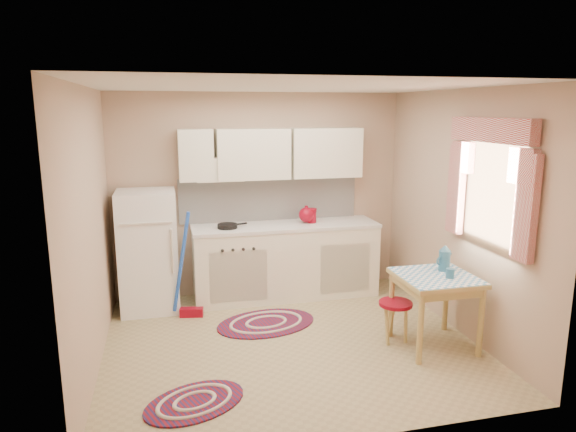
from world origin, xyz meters
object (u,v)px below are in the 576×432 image
(fridge, at_px, (148,251))
(stool, at_px, (395,322))
(base_cabinets, at_px, (286,262))
(table, at_px, (434,311))

(fridge, xyz_separation_m, stool, (2.40, -1.47, -0.49))
(fridge, bearing_deg, base_cabinets, 1.76)
(fridge, distance_m, base_cabinets, 1.65)
(stool, bearing_deg, table, -27.50)
(base_cabinets, relative_size, table, 3.12)
(stool, bearing_deg, fridge, 148.50)
(base_cabinets, distance_m, stool, 1.72)
(fridge, relative_size, stool, 3.33)
(base_cabinets, xyz_separation_m, table, (1.10, -1.69, -0.08))
(fridge, height_order, base_cabinets, fridge)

